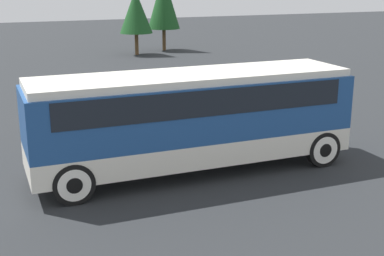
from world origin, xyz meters
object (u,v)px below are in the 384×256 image
at_px(parked_car_mid, 241,93).
at_px(parked_car_far, 84,98).
at_px(tour_bus, 195,112).
at_px(parked_car_near, 192,110).

relative_size(parked_car_mid, parked_car_far, 0.99).
distance_m(parked_car_mid, parked_car_far, 7.11).
xyz_separation_m(tour_bus, parked_car_near, (1.84, 4.81, -1.21)).
distance_m(parked_car_near, parked_car_far, 5.14).
bearing_deg(parked_car_mid, parked_car_far, 167.88).
bearing_deg(parked_car_near, parked_car_far, 135.53).
relative_size(parked_car_near, parked_car_mid, 0.99).
relative_size(tour_bus, parked_car_near, 2.32).
bearing_deg(parked_car_near, parked_car_mid, 32.76).
bearing_deg(tour_bus, parked_car_mid, 53.52).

